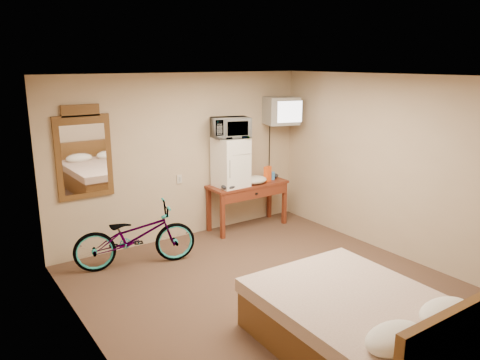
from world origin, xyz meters
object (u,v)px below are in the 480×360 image
(mini_fridge, at_px, (231,162))
(bed, at_px, (365,324))
(wall_mirror, at_px, (84,154))
(crt_television, at_px, (281,111))
(bicycle, at_px, (135,236))
(blue_cup, at_px, (273,176))
(desk, at_px, (249,191))
(microwave, at_px, (231,128))

(mini_fridge, xyz_separation_m, bed, (-0.77, -3.42, -0.84))
(wall_mirror, bearing_deg, crt_television, -4.57)
(crt_television, relative_size, bicycle, 0.41)
(crt_television, relative_size, wall_mirror, 0.52)
(blue_cup, bearing_deg, bed, -115.01)
(desk, bearing_deg, crt_television, 1.77)
(mini_fridge, relative_size, crt_television, 1.18)
(desk, relative_size, wall_mirror, 1.06)
(wall_mirror, bearing_deg, desk, -6.21)
(desk, bearing_deg, mini_fridge, 172.78)
(wall_mirror, bearing_deg, blue_cup, -5.44)
(mini_fridge, height_order, bicycle, mini_fridge)
(crt_television, bearing_deg, bed, -117.21)
(wall_mirror, bearing_deg, bed, -68.97)
(microwave, bearing_deg, wall_mirror, -169.23)
(microwave, relative_size, bed, 0.28)
(desk, height_order, bicycle, bicycle)
(desk, xyz_separation_m, bed, (-1.09, -3.38, -0.33))
(crt_television, distance_m, wall_mirror, 3.19)
(crt_television, xyz_separation_m, bicycle, (-2.74, -0.36, -1.46))
(blue_cup, bearing_deg, desk, 178.62)
(mini_fridge, bearing_deg, microwave, 56.32)
(wall_mirror, height_order, bicycle, wall_mirror)
(desk, distance_m, bed, 3.57)
(microwave, distance_m, crt_television, 1.00)
(mini_fridge, bearing_deg, desk, -7.22)
(desk, distance_m, mini_fridge, 0.60)
(mini_fridge, height_order, wall_mirror, wall_mirror)
(bed, bearing_deg, crt_television, 62.79)
(microwave, bearing_deg, crt_television, 15.62)
(bed, bearing_deg, bicycle, 108.17)
(microwave, distance_m, wall_mirror, 2.20)
(blue_cup, distance_m, bed, 3.75)
(blue_cup, height_order, bed, bed)
(mini_fridge, height_order, blue_cup, mini_fridge)
(microwave, bearing_deg, bed, -85.92)
(desk, bearing_deg, blue_cup, -1.38)
(microwave, height_order, crt_television, crt_television)
(microwave, bearing_deg, blue_cup, 13.08)
(desk, xyz_separation_m, crt_television, (0.65, 0.02, 1.25))
(mini_fridge, relative_size, blue_cup, 5.85)
(bicycle, distance_m, bed, 3.20)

